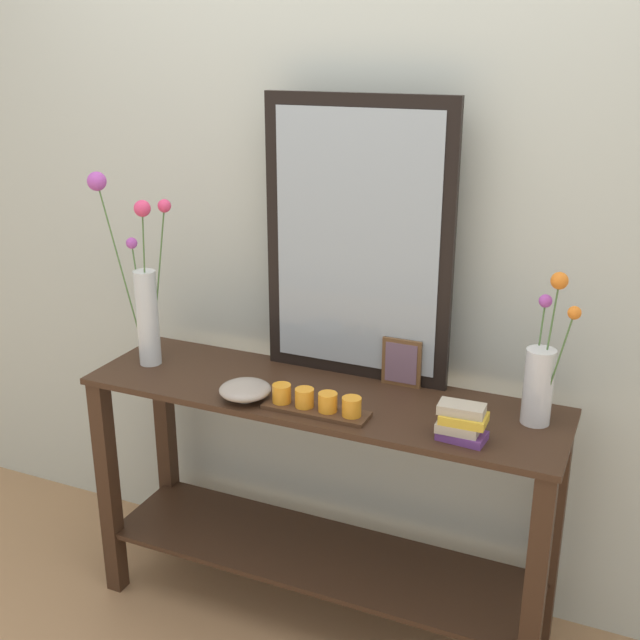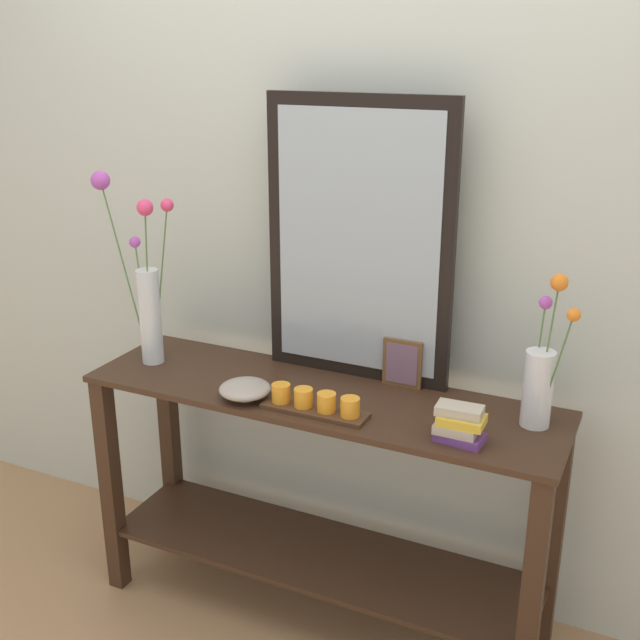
# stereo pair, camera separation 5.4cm
# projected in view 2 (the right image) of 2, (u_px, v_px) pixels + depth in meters

# --- Properties ---
(ground_plane) EXTENTS (7.00, 6.00, 0.02)m
(ground_plane) POSITION_uv_depth(u_px,v_px,m) (320.00, 613.00, 2.69)
(ground_plane) COLOR #A87F56
(wall_back) EXTENTS (6.40, 0.08, 2.70)m
(wall_back) POSITION_uv_depth(u_px,v_px,m) (364.00, 202.00, 2.52)
(wall_back) COLOR beige
(wall_back) RESTS_ON ground
(console_table) EXTENTS (1.50, 0.42, 0.82)m
(console_table) POSITION_uv_depth(u_px,v_px,m) (320.00, 482.00, 2.52)
(console_table) COLOR #382316
(console_table) RESTS_ON ground
(mirror_leaning) EXTENTS (0.61, 0.03, 0.88)m
(mirror_leaning) POSITION_uv_depth(u_px,v_px,m) (358.00, 242.00, 2.40)
(mirror_leaning) COLOR black
(mirror_leaning) RESTS_ON console_table
(tall_vase_left) EXTENTS (0.25, 0.13, 0.64)m
(tall_vase_left) POSITION_uv_depth(u_px,v_px,m) (145.00, 291.00, 2.57)
(tall_vase_left) COLOR silver
(tall_vase_left) RESTS_ON console_table
(vase_right) EXTENTS (0.14, 0.13, 0.44)m
(vase_right) POSITION_uv_depth(u_px,v_px,m) (540.00, 378.00, 2.17)
(vase_right) COLOR silver
(vase_right) RESTS_ON console_table
(candle_tray) EXTENTS (0.32, 0.09, 0.07)m
(candle_tray) POSITION_uv_depth(u_px,v_px,m) (315.00, 403.00, 2.28)
(candle_tray) COLOR #472D1C
(candle_tray) RESTS_ON console_table
(picture_frame_small) EXTENTS (0.13, 0.01, 0.15)m
(picture_frame_small) POSITION_uv_depth(u_px,v_px,m) (402.00, 363.00, 2.44)
(picture_frame_small) COLOR brown
(picture_frame_small) RESTS_ON console_table
(decorative_bowl) EXTENTS (0.16, 0.16, 0.05)m
(decorative_bowl) POSITION_uv_depth(u_px,v_px,m) (245.00, 389.00, 2.37)
(decorative_bowl) COLOR #9E9389
(decorative_bowl) RESTS_ON console_table
(book_stack) EXTENTS (0.14, 0.09, 0.10)m
(book_stack) POSITION_uv_depth(u_px,v_px,m) (459.00, 424.00, 2.11)
(book_stack) COLOR #663884
(book_stack) RESTS_ON console_table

